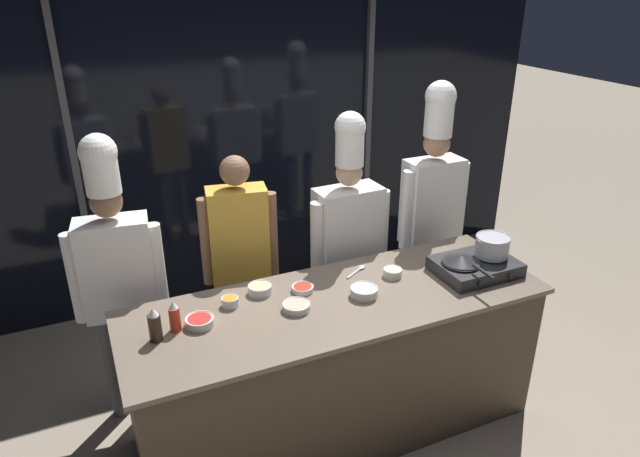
# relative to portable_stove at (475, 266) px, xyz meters

# --- Properties ---
(ground_plane) EXTENTS (24.00, 24.00, 0.00)m
(ground_plane) POSITION_rel_portable_stove_xyz_m (-0.93, 0.06, -0.98)
(ground_plane) COLOR gray
(window_wall_back) EXTENTS (5.90, 0.09, 2.70)m
(window_wall_back) POSITION_rel_portable_stove_xyz_m (-0.93, 2.07, 0.37)
(window_wall_back) COLOR black
(window_wall_back) RESTS_ON ground_plane
(demo_counter) EXTENTS (2.49, 0.84, 0.94)m
(demo_counter) POSITION_rel_portable_stove_xyz_m (-0.93, 0.06, -0.51)
(demo_counter) COLOR #4C3D2D
(demo_counter) RESTS_ON ground_plane
(portable_stove) EXTENTS (0.50, 0.38, 0.10)m
(portable_stove) POSITION_rel_portable_stove_xyz_m (0.00, 0.00, 0.00)
(portable_stove) COLOR #28282B
(portable_stove) RESTS_ON demo_counter
(frying_pan) EXTENTS (0.24, 0.42, 0.05)m
(frying_pan) POSITION_rel_portable_stove_xyz_m (-0.11, -0.00, 0.08)
(frying_pan) COLOR #232326
(frying_pan) RESTS_ON portable_stove
(stock_pot) EXTENTS (0.24, 0.21, 0.13)m
(stock_pot) POSITION_rel_portable_stove_xyz_m (0.11, 0.00, 0.12)
(stock_pot) COLOR #B7BABF
(stock_pot) RESTS_ON portable_stove
(squeeze_bottle_chili) EXTENTS (0.06, 0.06, 0.18)m
(squeeze_bottle_chili) POSITION_rel_portable_stove_xyz_m (-1.84, 0.14, 0.04)
(squeeze_bottle_chili) COLOR red
(squeeze_bottle_chili) RESTS_ON demo_counter
(squeeze_bottle_soy) EXTENTS (0.07, 0.07, 0.19)m
(squeeze_bottle_soy) POSITION_rel_portable_stove_xyz_m (-1.95, 0.09, 0.04)
(squeeze_bottle_soy) COLOR #332319
(squeeze_bottle_soy) RESTS_ON demo_counter
(prep_bowl_shrimp) EXTENTS (0.16, 0.16, 0.04)m
(prep_bowl_shrimp) POSITION_rel_portable_stove_xyz_m (-1.19, 0.07, -0.02)
(prep_bowl_shrimp) COLOR silver
(prep_bowl_shrimp) RESTS_ON demo_counter
(prep_bowl_chili_flakes) EXTENTS (0.13, 0.13, 0.03)m
(prep_bowl_chili_flakes) POSITION_rel_portable_stove_xyz_m (-1.07, 0.24, -0.03)
(prep_bowl_chili_flakes) COLOR silver
(prep_bowl_chili_flakes) RESTS_ON demo_counter
(prep_bowl_carrots) EXTENTS (0.10, 0.10, 0.06)m
(prep_bowl_carrots) POSITION_rel_portable_stove_xyz_m (-1.51, 0.26, -0.01)
(prep_bowl_carrots) COLOR silver
(prep_bowl_carrots) RESTS_ON demo_counter
(prep_bowl_bean_sprouts) EXTENTS (0.16, 0.16, 0.06)m
(prep_bowl_bean_sprouts) POSITION_rel_portable_stove_xyz_m (-0.77, 0.04, -0.01)
(prep_bowl_bean_sprouts) COLOR silver
(prep_bowl_bean_sprouts) RESTS_ON demo_counter
(prep_bowl_ginger) EXTENTS (0.14, 0.14, 0.05)m
(prep_bowl_ginger) POSITION_rel_portable_stove_xyz_m (-1.31, 0.32, -0.02)
(prep_bowl_ginger) COLOR silver
(prep_bowl_ginger) RESTS_ON demo_counter
(prep_bowl_bell_pepper) EXTENTS (0.16, 0.16, 0.05)m
(prep_bowl_bell_pepper) POSITION_rel_portable_stove_xyz_m (-1.72, 0.13, -0.02)
(prep_bowl_bell_pepper) COLOR silver
(prep_bowl_bell_pepper) RESTS_ON demo_counter
(prep_bowl_chicken) EXTENTS (0.12, 0.12, 0.05)m
(prep_bowl_chicken) POSITION_rel_portable_stove_xyz_m (-0.50, 0.17, -0.02)
(prep_bowl_chicken) COLOR silver
(prep_bowl_chicken) RESTS_ON demo_counter
(serving_spoon_slotted) EXTENTS (0.19, 0.13, 0.02)m
(serving_spoon_slotted) POSITION_rel_portable_stove_xyz_m (-0.65, 0.33, -0.04)
(serving_spoon_slotted) COLOR #B2B5BA
(serving_spoon_slotted) RESTS_ON demo_counter
(chef_head) EXTENTS (0.54, 0.27, 1.88)m
(chef_head) POSITION_rel_portable_stove_xyz_m (-2.06, 0.73, 0.10)
(chef_head) COLOR #4C4C51
(chef_head) RESTS_ON ground_plane
(person_guest) EXTENTS (0.49, 0.26, 1.65)m
(person_guest) POSITION_rel_portable_stove_xyz_m (-1.29, 0.78, 0.02)
(person_guest) COLOR #4C4C51
(person_guest) RESTS_ON ground_plane
(chef_sous) EXTENTS (0.60, 0.25, 1.87)m
(chef_sous) POSITION_rel_portable_stove_xyz_m (-0.54, 0.69, 0.06)
(chef_sous) COLOR #2D3856
(chef_sous) RESTS_ON ground_plane
(chef_line) EXTENTS (0.56, 0.22, 2.00)m
(chef_line) POSITION_rel_portable_stove_xyz_m (0.17, 0.74, 0.17)
(chef_line) COLOR #4C4C51
(chef_line) RESTS_ON ground_plane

